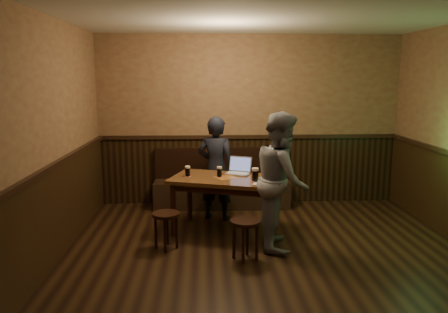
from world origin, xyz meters
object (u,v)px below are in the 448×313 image
pint_mid (219,172)px  person_grey (282,180)px  pint_left (188,171)px  bench (222,188)px  pint_right (255,175)px  pub_table (226,185)px  stool_left (166,220)px  laptop (239,169)px  stool_right (245,228)px  person_suit (216,168)px

pint_mid → person_grey: person_grey is taller
pint_left → person_grey: (1.19, -0.60, 0.01)m
bench → pint_mid: bench is taller
bench → pint_right: pint_right is taller
pint_left → pub_table: bearing=-9.9°
stool_left → laptop: bearing=39.3°
stool_right → laptop: 1.25m
person_suit → bench: bearing=-80.2°
pint_mid → laptop: size_ratio=0.35×
pint_right → laptop: (-0.17, 0.48, -0.03)m
pub_table → person_suit: person_suit is taller
stool_left → stool_right: size_ratio=0.96×
stool_left → person_suit: 1.37m
pint_left → stool_left: bearing=-111.4°
pint_mid → pint_right: pint_right is taller
pint_left → bench: bearing=65.7°
bench → pint_mid: size_ratio=15.19×
pub_table → stool_right: (0.18, -0.93, -0.29)m
laptop → person_suit: bearing=156.4°
pint_right → person_suit: 0.96m
bench → pint_mid: (-0.08, -1.19, 0.53)m
pint_right → pint_left: bearing=159.6°
stool_right → pint_right: (0.19, 0.69, 0.48)m
pint_right → person_suit: person_suit is taller
pub_table → person_grey: (0.67, -0.51, 0.18)m
stool_left → pint_left: size_ratio=3.13×
stool_right → laptop: bearing=89.3°
stool_right → bench: bearing=94.9°
pint_left → pint_mid: bearing=-6.7°
laptop → person_grey: (0.47, -0.75, 0.02)m
pub_table → person_suit: size_ratio=1.05×
bench → person_grey: 1.95m
stool_right → person_suit: (-0.30, 1.51, 0.39)m
pint_mid → laptop: bearing=35.6°
stool_left → stool_right: (0.95, -0.38, 0.02)m
stool_right → person_grey: 0.79m
pint_mid → stool_right: bearing=-74.7°
pub_table → stool_right: 0.99m
pub_table → pint_right: bearing=-14.8°
stool_left → pint_mid: bearing=40.8°
pint_mid → pub_table: bearing=-25.6°
bench → laptop: size_ratio=5.38×
stool_left → pint_left: 0.84m
person_suit → stool_left: bearing=79.7°
bench → person_suit: 0.80m
pint_right → pub_table: bearing=147.3°
laptop → person_grey: bearing=-33.3°
pub_table → stool_right: pub_table is taller
pint_right → bench: bearing=104.2°
pint_mid → laptop: 0.34m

